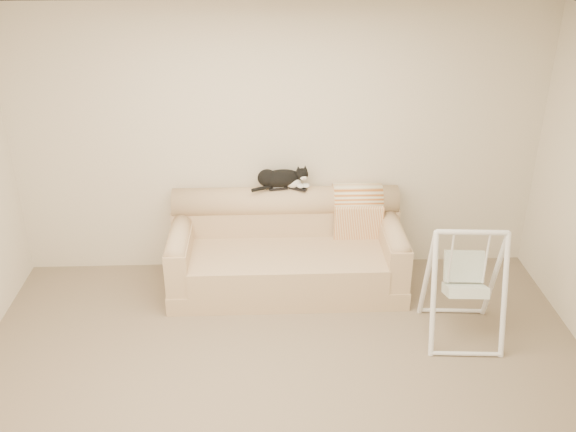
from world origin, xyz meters
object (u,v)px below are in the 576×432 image
at_px(sofa, 287,251).
at_px(tuxedo_cat, 281,178).
at_px(baby_swing, 465,283).
at_px(remote_b, 298,189).
at_px(remote_a, 278,188).

bearing_deg(sofa, tuxedo_cat, 99.58).
relative_size(sofa, baby_swing, 2.17).
xyz_separation_m(remote_b, tuxedo_cat, (-0.16, 0.03, 0.10)).
height_order(remote_a, baby_swing, baby_swing).
bearing_deg(baby_swing, sofa, 149.17).
relative_size(tuxedo_cat, baby_swing, 0.55).
relative_size(remote_b, baby_swing, 0.17).
xyz_separation_m(sofa, baby_swing, (1.45, -0.87, 0.15)).
bearing_deg(remote_b, baby_swing, -38.91).
distance_m(sofa, remote_a, 0.61).
distance_m(remote_b, tuxedo_cat, 0.19).
bearing_deg(remote_a, sofa, -72.63).
height_order(remote_b, baby_swing, baby_swing).
bearing_deg(tuxedo_cat, baby_swing, -36.62).
bearing_deg(baby_swing, remote_b, 141.09).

